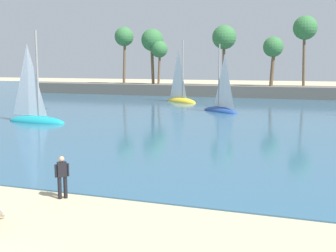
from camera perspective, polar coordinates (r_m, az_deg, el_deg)
sea at (r=62.28m, az=10.44°, el=3.32°), size 220.00×93.62×0.06m
palm_headland at (r=69.05m, az=11.13°, el=6.21°), size 80.31×6.34×12.34m
person_at_waterline at (r=17.21m, az=-13.75°, el=-6.38°), size 0.42×0.41×1.67m
sailboat_mid_bay at (r=46.82m, az=6.96°, el=2.72°), size 5.12×4.57×7.69m
sailboat_toward_headland at (r=58.69m, az=1.68°, el=3.97°), size 5.93×5.07×8.77m
sailboat_far_left at (r=39.86m, az=-17.07°, el=1.59°), size 5.99×2.14×8.54m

